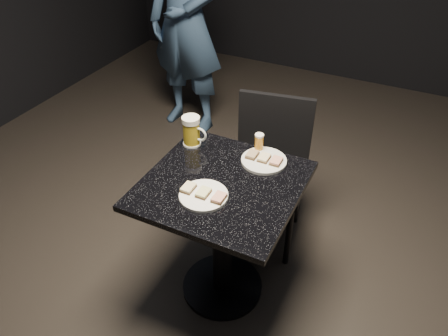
{
  "coord_description": "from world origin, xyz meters",
  "views": [
    {
      "loc": [
        0.69,
        -1.39,
        2.0
      ],
      "look_at": [
        0.0,
        0.02,
        0.82
      ],
      "focal_mm": 35.0,
      "sensor_mm": 36.0,
      "label": 1
    }
  ],
  "objects": [
    {
      "name": "chair",
      "position": [
        0.03,
        0.55,
        0.5
      ],
      "size": [
        0.5,
        0.5,
        0.88
      ],
      "color": "black",
      "rests_on": "floor"
    },
    {
      "name": "table",
      "position": [
        0.0,
        0.0,
        0.51
      ],
      "size": [
        0.7,
        0.7,
        0.75
      ],
      "color": "black",
      "rests_on": "floor"
    },
    {
      "name": "beer_mug",
      "position": [
        -0.28,
        0.22,
        0.83
      ],
      "size": [
        0.14,
        0.09,
        0.16
      ],
      "color": "white",
      "rests_on": "table"
    },
    {
      "name": "patron",
      "position": [
        -1.04,
        1.48,
        0.9
      ],
      "size": [
        0.69,
        0.49,
        1.8
      ],
      "primitive_type": "imported",
      "rotation": [
        0.0,
        0.0,
        -0.09
      ],
      "color": "navy",
      "rests_on": "floor"
    },
    {
      "name": "floor",
      "position": [
        0.0,
        0.0,
        0.0
      ],
      "size": [
        6.0,
        6.0,
        0.0
      ],
      "primitive_type": "plane",
      "color": "black",
      "rests_on": "ground"
    },
    {
      "name": "canapes_on_plate_small",
      "position": [
        0.11,
        0.24,
        0.77
      ],
      "size": [
        0.17,
        0.07,
        0.02
      ],
      "color": "#4C3521",
      "rests_on": "plate_small"
    },
    {
      "name": "beer_tumbler",
      "position": [
        0.05,
        0.31,
        0.8
      ],
      "size": [
        0.05,
        0.05,
        0.1
      ],
      "color": "silver",
      "rests_on": "table"
    },
    {
      "name": "canapes_on_plate_large",
      "position": [
        -0.03,
        -0.12,
        0.77
      ],
      "size": [
        0.2,
        0.07,
        0.02
      ],
      "color": "#4C3521",
      "rests_on": "plate_large"
    },
    {
      "name": "plate_small",
      "position": [
        0.11,
        0.24,
        0.76
      ],
      "size": [
        0.22,
        0.22,
        0.01
      ],
      "primitive_type": "cylinder",
      "color": "silver",
      "rests_on": "table"
    },
    {
      "name": "plate_large",
      "position": [
        -0.03,
        -0.12,
        0.76
      ],
      "size": [
        0.22,
        0.22,
        0.01
      ],
      "primitive_type": "cylinder",
      "color": "white",
      "rests_on": "table"
    }
  ]
}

